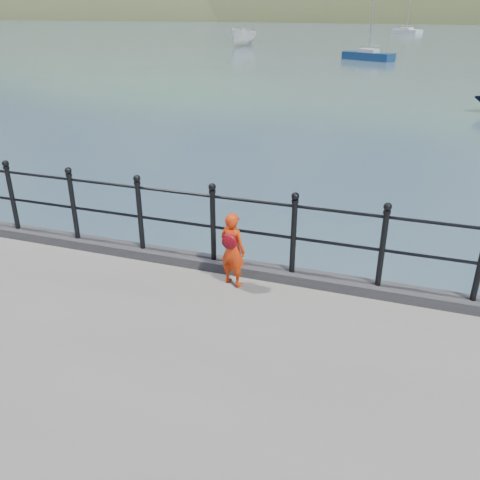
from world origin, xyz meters
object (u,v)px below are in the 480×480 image
at_px(child, 233,249).
at_px(sailboat_deep, 407,31).
at_px(launch_white, 243,37).
at_px(sailboat_port, 368,56).
at_px(railing, 252,223).

relative_size(child, sailboat_deep, 0.12).
bearing_deg(sailboat_deep, launch_white, -72.42).
bearing_deg(child, sailboat_deep, -71.75).
distance_m(sailboat_deep, sailboat_port, 53.08).
xyz_separation_m(railing, launch_white, (-19.50, 57.49, -0.73)).
distance_m(child, launch_white, 61.00).
relative_size(child, launch_white, 0.19).
bearing_deg(launch_white, sailboat_port, -27.44).
height_order(child, sailboat_deep, sailboat_deep).
bearing_deg(sailboat_port, launch_white, 168.52).
distance_m(railing, sailboat_port, 44.69).
bearing_deg(railing, sailboat_port, 93.74).
xyz_separation_m(child, launch_white, (-19.33, 57.86, -0.46)).
xyz_separation_m(launch_white, sailboat_port, (16.58, -12.92, -0.75)).
relative_size(child, sailboat_port, 0.15).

